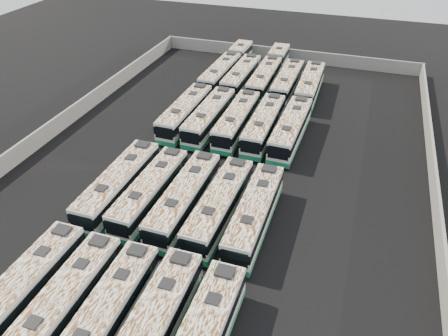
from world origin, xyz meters
The scene contains 21 objects.
ground centered at (0.00, 0.00, 0.00)m, with size 140.00×140.00×0.00m, color black.
perimeter_wall centered at (0.00, 0.00, 1.10)m, with size 45.20×73.20×2.20m.
bus_front_far_left centered at (-7.76, -22.26, 1.80)m, with size 2.77×12.50×3.52m.
bus_front_left centered at (-4.14, -22.41, 1.79)m, with size 2.66×12.45×3.51m.
bus_front_center centered at (-0.71, -22.33, 1.78)m, with size 2.83×12.42×3.49m.
bus_front_right centered at (2.84, -22.29, 1.85)m, with size 2.84×12.83×3.61m.
bus_midfront_far_left centered at (-7.72, -8.27, 1.85)m, with size 2.75×12.86×3.62m.
bus_midfront_left centered at (-4.30, -8.20, 1.79)m, with size 2.83×12.43×3.49m.
bus_midfront_center centered at (-0.70, -8.18, 1.84)m, with size 2.81×12.76×3.59m.
bus_midfront_right centered at (2.82, -8.16, 1.82)m, with size 2.98×12.69×3.56m.
bus_midfront_far_right centered at (6.23, -8.20, 1.81)m, with size 2.68×12.54×3.53m.
bus_midback_far_left centered at (-7.64, 8.51, 1.82)m, with size 2.81×12.69×3.57m.
bus_midback_left centered at (-4.27, 8.42, 1.82)m, with size 2.88×12.66×3.56m.
bus_midback_center centered at (-0.67, 8.60, 1.81)m, with size 2.67×12.55×3.54m.
bus_midback_right centered at (2.82, 8.62, 1.81)m, with size 2.65×12.54×3.53m.
bus_midback_far_right centered at (6.23, 8.50, 1.85)m, with size 3.01×12.90×3.62m.
bus_back_far_left centered at (-7.57, 25.79, 1.78)m, with size 3.05×19.31×3.49m.
bus_back_left centered at (-4.22, 22.44, 1.81)m, with size 2.85×12.59×3.54m.
bus_back_center centered at (-0.70, 25.99, 1.80)m, with size 2.83×19.45×3.52m.
bus_back_right centered at (2.85, 22.66, 1.77)m, with size 2.66×12.33×3.47m.
bus_back_far_right centered at (6.26, 22.47, 1.81)m, with size 2.83×12.59×3.54m.
Camera 1 is at (13.35, -38.12, 27.51)m, focal length 35.00 mm.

